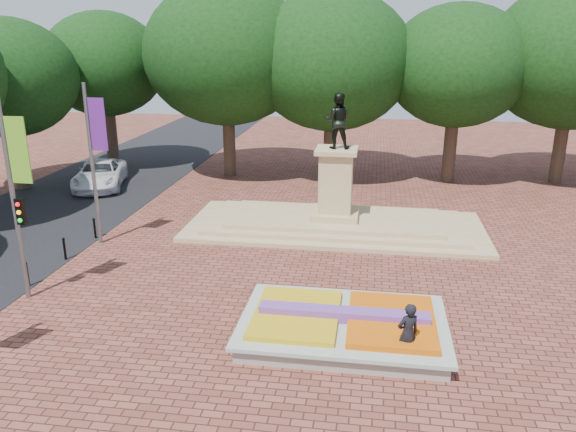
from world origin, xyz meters
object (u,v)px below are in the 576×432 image
object	(u,v)px
flower_bed	(344,325)
pedestrian	(408,334)
van	(100,174)
monument	(335,211)

from	to	relation	value
flower_bed	pedestrian	xyz separation A→B (m)	(1.83, -1.20, 0.54)
van	pedestrian	bearing A→B (deg)	-60.58
monument	van	bearing A→B (deg)	159.53
flower_bed	van	bearing A→B (deg)	135.34
pedestrian	van	bearing A→B (deg)	-70.89
monument	van	distance (m)	15.60
flower_bed	pedestrian	world-z (taller)	pedestrian
flower_bed	monument	world-z (taller)	monument
monument	pedestrian	size ratio (longest dim) A/B	7.59
flower_bed	monument	bearing A→B (deg)	95.87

